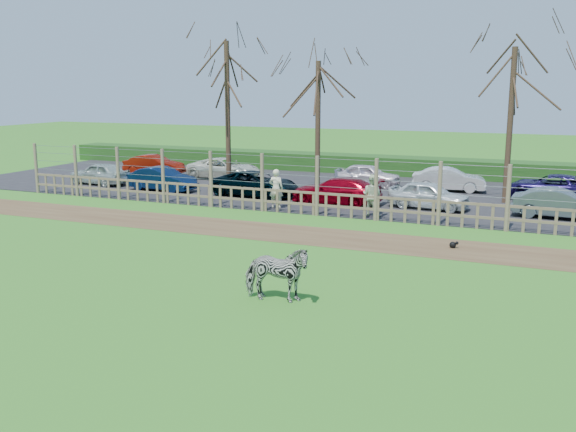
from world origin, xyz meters
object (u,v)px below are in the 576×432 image
at_px(visitor_b, 372,195).
at_px(car_11, 449,179).
at_px(tree_right, 513,87).
at_px(car_8, 224,169).
at_px(car_4, 429,195).
at_px(visitor_a, 276,189).
at_px(car_2, 255,184).
at_px(car_1, 162,179).
at_px(crow, 453,245).
at_px(tree_mid, 318,95).
at_px(car_0, 100,173).
at_px(car_5, 559,204).
at_px(car_10, 368,175).
at_px(zebra, 276,274).
at_px(tree_left, 227,79).
at_px(car_7, 154,165).
at_px(car_12, 552,187).
at_px(car_3, 336,191).

bearing_deg(visitor_b, car_11, -90.30).
distance_m(tree_right, car_8, 16.27).
distance_m(car_4, car_11, 5.16).
bearing_deg(car_8, tree_right, -92.62).
distance_m(visitor_a, car_2, 3.34).
distance_m(visitor_b, car_1, 11.78).
relative_size(crow, car_1, 0.08).
relative_size(tree_mid, car_0, 1.94).
bearing_deg(tree_mid, car_5, -11.79).
bearing_deg(visitor_b, car_1, 3.32).
distance_m(visitor_a, car_11, 9.87).
height_order(car_2, car_10, same).
height_order(zebra, car_4, zebra).
relative_size(car_4, car_10, 1.00).
xyz_separation_m(tree_right, car_10, (-7.17, 2.28, -4.60)).
bearing_deg(car_10, zebra, -172.30).
bearing_deg(visitor_a, tree_mid, -101.70).
xyz_separation_m(visitor_b, crow, (3.92, -4.01, -0.78)).
distance_m(car_5, car_11, 7.36).
relative_size(crow, car_0, 0.08).
bearing_deg(tree_right, tree_left, -173.66).
height_order(crow, car_8, car_8).
distance_m(car_0, car_7, 4.32).
bearing_deg(zebra, tree_right, -22.81).
distance_m(car_8, car_12, 17.46).
relative_size(crow, car_4, 0.08).
bearing_deg(zebra, visitor_a, 15.18).
xyz_separation_m(visitor_a, car_2, (-2.20, 2.50, -0.26)).
bearing_deg(car_3, car_12, 120.32).
height_order(tree_mid, car_1, tree_mid).
bearing_deg(car_0, crow, 76.99).
distance_m(visitor_b, car_4, 3.15).
height_order(visitor_a, car_0, visitor_a).
height_order(visitor_b, crow, visitor_b).
distance_m(crow, car_1, 16.68).
height_order(car_1, car_8, same).
height_order(visitor_a, car_3, visitor_a).
height_order(car_2, car_8, same).
bearing_deg(car_11, tree_right, -136.73).
distance_m(car_7, car_11, 17.30).
bearing_deg(car_11, crow, -178.26).
height_order(car_1, car_3, same).
xyz_separation_m(tree_left, car_0, (-7.28, -1.18, -4.98)).
xyz_separation_m(car_4, car_7, (-17.23, 4.42, 0.00)).
bearing_deg(car_12, tree_mid, -74.69).
relative_size(tree_left, car_8, 1.82).
distance_m(visitor_a, car_10, 7.85).
distance_m(zebra, visitor_a, 12.30).
height_order(car_7, car_11, same).
xyz_separation_m(car_3, car_8, (-8.45, 5.03, 0.00)).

